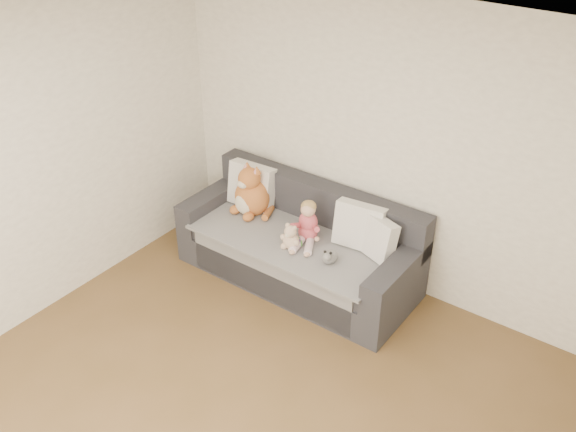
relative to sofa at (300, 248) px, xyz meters
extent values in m
plane|color=white|center=(0.72, -2.06, 2.29)|extent=(5.00, 5.00, 0.00)
plane|color=beige|center=(0.72, 0.44, 0.99)|extent=(4.50, 0.00, 4.50)
cube|color=#2C2C32|center=(0.00, -0.04, -0.16)|extent=(2.20, 0.90, 0.30)
cube|color=#2C2C32|center=(0.00, -0.07, 0.07)|extent=(1.90, 0.80, 0.15)
cube|color=#2C2C32|center=(0.00, 0.31, 0.34)|extent=(2.20, 0.20, 0.40)
cube|color=#2C2C32|center=(-1.00, -0.04, 0.14)|extent=(0.20, 0.90, 0.30)
cube|color=#2C2C32|center=(1.00, -0.04, 0.14)|extent=(0.20, 0.90, 0.30)
cube|color=gray|center=(0.00, -0.09, 0.15)|extent=(1.85, 0.88, 0.02)
cube|color=gray|center=(0.00, -0.48, -0.08)|extent=(1.70, 0.02, 0.41)
cube|color=silver|center=(-0.67, 0.14, 0.37)|extent=(0.47, 0.23, 0.44)
cube|color=silver|center=(0.52, 0.14, 0.36)|extent=(0.46, 0.25, 0.41)
cube|color=silver|center=(0.70, 0.11, 0.34)|extent=(0.43, 0.30, 0.37)
ellipsoid|color=#CC4865|center=(0.11, -0.04, 0.23)|extent=(0.18, 0.15, 0.15)
ellipsoid|color=#CC4865|center=(0.10, -0.03, 0.34)|extent=(0.17, 0.15, 0.19)
ellipsoid|color=#DBAA8C|center=(0.11, -0.04, 0.47)|extent=(0.13, 0.13, 0.13)
ellipsoid|color=tan|center=(0.10, -0.02, 0.49)|extent=(0.14, 0.14, 0.11)
cylinder|color=#CC4865|center=(0.04, -0.12, 0.32)|extent=(0.06, 0.18, 0.12)
cylinder|color=#CC4865|center=(0.20, -0.06, 0.32)|extent=(0.15, 0.17, 0.12)
ellipsoid|color=#DBAA8C|center=(0.04, -0.19, 0.26)|extent=(0.05, 0.05, 0.05)
ellipsoid|color=#DBAA8C|center=(0.25, -0.11, 0.26)|extent=(0.05, 0.05, 0.05)
cylinder|color=#E5B2C6|center=(0.11, -0.20, 0.19)|extent=(0.12, 0.24, 0.08)
cylinder|color=#E5B2C6|center=(0.21, -0.17, 0.19)|extent=(0.17, 0.23, 0.08)
ellipsoid|color=#DBAA8C|center=(0.14, -0.31, 0.19)|extent=(0.05, 0.07, 0.04)
ellipsoid|color=#DBAA8C|center=(0.26, -0.27, 0.19)|extent=(0.05, 0.07, 0.04)
ellipsoid|color=#AC5C26|center=(-0.58, 0.04, 0.32)|extent=(0.35, 0.30, 0.37)
ellipsoid|color=beige|center=(-0.60, -0.08, 0.29)|extent=(0.18, 0.08, 0.20)
ellipsoid|color=#AC5C26|center=(-0.59, 0.01, 0.53)|extent=(0.21, 0.21, 0.21)
ellipsoid|color=beige|center=(-0.60, -0.08, 0.50)|extent=(0.10, 0.06, 0.07)
cone|color=#AC5C26|center=(-0.65, 0.06, 0.63)|extent=(0.09, 0.09, 0.07)
cone|color=pink|center=(-0.65, 0.04, 0.63)|extent=(0.06, 0.06, 0.05)
cone|color=#AC5C26|center=(-0.52, 0.04, 0.63)|extent=(0.09, 0.09, 0.07)
cone|color=pink|center=(-0.52, 0.02, 0.63)|extent=(0.06, 0.06, 0.05)
ellipsoid|color=#AC5C26|center=(-0.69, -0.09, 0.21)|extent=(0.10, 0.12, 0.08)
ellipsoid|color=#AC5C26|center=(-0.51, -0.11, 0.21)|extent=(0.10, 0.12, 0.08)
cylinder|color=#AC5C26|center=(-0.41, 0.06, 0.20)|extent=(0.15, 0.24, 0.08)
ellipsoid|color=#D3B292|center=(0.07, -0.24, 0.23)|extent=(0.15, 0.13, 0.15)
ellipsoid|color=#D3B292|center=(0.07, -0.25, 0.34)|extent=(0.11, 0.11, 0.11)
ellipsoid|color=#D3B292|center=(0.03, -0.24, 0.39)|extent=(0.04, 0.04, 0.04)
ellipsoid|color=#D3B292|center=(0.11, -0.24, 0.39)|extent=(0.04, 0.04, 0.04)
ellipsoid|color=beige|center=(0.07, -0.29, 0.33)|extent=(0.04, 0.04, 0.04)
ellipsoid|color=#D3B292|center=(0.00, -0.26, 0.26)|extent=(0.06, 0.06, 0.06)
ellipsoid|color=#D3B292|center=(0.14, -0.26, 0.26)|extent=(0.06, 0.06, 0.06)
ellipsoid|color=#D3B292|center=(0.03, -0.29, 0.19)|extent=(0.06, 0.06, 0.06)
ellipsoid|color=#D3B292|center=(0.11, -0.29, 0.19)|extent=(0.06, 0.06, 0.06)
ellipsoid|color=white|center=(0.46, -0.22, 0.22)|extent=(0.12, 0.15, 0.11)
ellipsoid|color=white|center=(0.47, -0.29, 0.27)|extent=(0.07, 0.07, 0.07)
ellipsoid|color=black|center=(0.45, -0.28, 0.30)|extent=(0.03, 0.03, 0.03)
ellipsoid|color=black|center=(0.50, -0.27, 0.30)|extent=(0.03, 0.03, 0.03)
cylinder|color=#483187|center=(0.10, -0.19, 0.21)|extent=(0.07, 0.07, 0.08)
cone|color=#50B445|center=(0.10, -0.19, 0.26)|extent=(0.07, 0.07, 0.03)
cylinder|color=#50B445|center=(0.06, -0.20, 0.21)|extent=(0.02, 0.02, 0.06)
cylinder|color=#50B445|center=(0.14, -0.19, 0.21)|extent=(0.02, 0.02, 0.06)
camera|label=1|loc=(2.76, -3.98, 3.36)|focal=40.00mm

